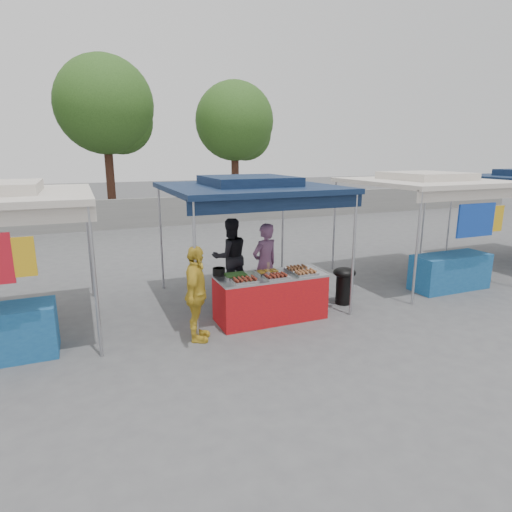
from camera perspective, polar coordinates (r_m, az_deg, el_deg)
name	(u,v)px	position (r m, az deg, el deg)	size (l,w,h in m)	color
ground_plane	(268,317)	(8.17, 1.63, -8.11)	(80.00, 80.00, 0.00)	#4F5051
back_wall	(161,212)	(18.34, -12.59, 5.75)	(40.00, 0.25, 1.20)	slate
main_canopy	(249,187)	(8.50, -0.96, 9.23)	(3.20, 3.20, 2.57)	#A6A6AC
neighbor_stall_right	(436,216)	(10.77, 22.86, 4.99)	(3.20, 3.20, 2.57)	#A6A6AC
tree_1	(108,109)	(20.04, -19.08, 17.98)	(4.06, 4.06, 6.98)	#391F16
tree_2	(237,125)	(21.02, -2.53, 17.08)	(3.67, 3.64, 6.26)	#391F16
vendor_table	(270,297)	(7.93, 1.94, -5.50)	(2.00, 0.80, 0.85)	#AB1014
food_tray_fl	(245,280)	(7.36, -1.51, -3.28)	(0.42, 0.30, 0.07)	#B1B1B5
food_tray_fm	(276,277)	(7.58, 2.72, -2.77)	(0.42, 0.30, 0.07)	#B1B1B5
food_tray_fr	(305,273)	(7.85, 6.59, -2.27)	(0.42, 0.30, 0.07)	#B1B1B5
food_tray_bl	(236,276)	(7.64, -2.71, -2.65)	(0.42, 0.30, 0.07)	#B1B1B5
food_tray_bm	(268,272)	(7.87, 1.58, -2.14)	(0.42, 0.30, 0.07)	#B1B1B5
food_tray_br	(297,269)	(8.11, 5.48, -1.72)	(0.42, 0.30, 0.07)	#B1B1B5
cooking_pot	(219,272)	(7.80, -4.97, -2.09)	(0.23, 0.23, 0.13)	black
skewer_cup	(268,275)	(7.60, 1.62, -2.59)	(0.08, 0.08, 0.10)	#A6A6AC
wok_burner	(344,282)	(8.89, 11.65, -3.44)	(0.46, 0.46, 0.77)	black
crate_left	(240,300)	(8.60, -2.17, -5.92)	(0.49, 0.34, 0.29)	navy
crate_right	(272,300)	(8.61, 2.10, -5.92)	(0.48, 0.34, 0.29)	navy
crate_stacked	(272,287)	(8.51, 2.12, -4.09)	(0.48, 0.34, 0.29)	navy
vendor_woman	(265,264)	(8.60, 1.19, -1.12)	(0.61, 0.40, 1.67)	#794D72
helper_man	(230,257)	(9.23, -3.44, -0.09)	(0.81, 0.63, 1.67)	black
customer_person	(196,294)	(7.00, -7.97, -5.06)	(0.93, 0.39, 1.59)	gold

